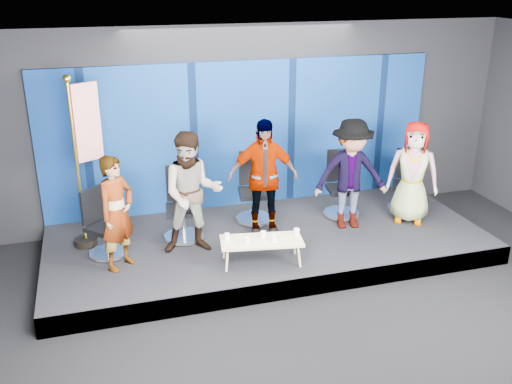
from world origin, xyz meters
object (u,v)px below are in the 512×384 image
chair_e (406,190)px  mug_a (227,237)px  panelist_a (117,213)px  mug_e (297,232)px  coffee_table (262,242)px  panelist_e (413,172)px  flag_stand (85,158)px  chair_c (254,199)px  mug_c (263,235)px  chair_a (104,234)px  panelist_d (351,174)px  chair_d (341,194)px  mug_b (247,240)px  panelist_c (263,177)px  chair_b (183,215)px  panelist_b (192,193)px  mug_d (274,238)px

chair_e → mug_a: chair_e is taller
panelist_a → mug_e: bearing=-53.8°
coffee_table → mug_e: mug_e is taller
panelist_e → flag_stand: (-5.22, 0.64, 0.54)m
mug_a → chair_e: bearing=16.7°
chair_c → flag_stand: size_ratio=0.44×
mug_e → mug_c: bearing=173.1°
chair_a → chair_e: 5.27m
mug_e → panelist_d: bearing=33.5°
chair_a → mug_a: size_ratio=10.86×
chair_c → flag_stand: flag_stand is taller
mug_c → flag_stand: flag_stand is taller
coffee_table → chair_d: bearing=35.3°
mug_b → flag_stand: (-2.11, 1.44, 0.99)m
panelist_c → chair_a: bearing=-167.7°
panelist_a → chair_e: 5.13m
chair_b → panelist_b: size_ratio=0.62×
chair_b → flag_stand: flag_stand is taller
panelist_d → mug_c: bearing=-147.1°
panelist_a → mug_c: 2.11m
panelist_b → mug_b: 1.10m
chair_a → panelist_e: size_ratio=0.60×
panelist_c → panelist_e: panelist_c is taller
chair_d → mug_a: size_ratio=11.95×
coffee_table → chair_b: bearing=128.7°
panelist_a → mug_a: size_ratio=17.59×
chair_b → panelist_e: 3.88m
panelist_e → panelist_a: bearing=-145.2°
mug_d → chair_c: bearing=83.7°
chair_d → mug_e: bearing=-125.9°
mug_a → chair_c: bearing=59.2°
panelist_a → flag_stand: size_ratio=0.63×
panelist_b → coffee_table: (0.87, -0.68, -0.60)m
chair_a → panelist_b: bearing=-54.1°
mug_b → mug_c: bearing=23.7°
chair_a → mug_c: size_ratio=10.63×
chair_a → mug_b: 2.19m
chair_a → panelist_c: bearing=-41.2°
panelist_d → coffee_table: 2.04m
mug_c → panelist_e: bearing=13.6°
chair_a → panelist_e: panelist_e is taller
chair_d → panelist_e: bearing=-20.0°
coffee_table → mug_e: bearing=0.7°
chair_e → chair_b: bearing=-148.0°
mug_a → mug_c: (0.53, -0.08, 0.00)m
chair_c → mug_d: 1.64m
mug_b → mug_e: mug_e is taller
chair_d → panelist_e: panelist_e is taller
chair_e → chair_a: bearing=-145.4°
chair_b → coffee_table: bearing=-43.5°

